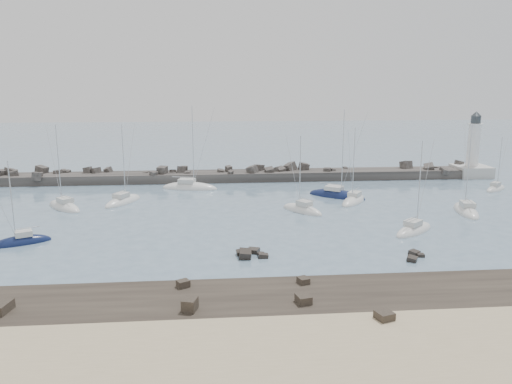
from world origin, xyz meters
The scene contains 17 objects.
ground centered at (0.00, 0.00, 0.00)m, with size 400.00×400.00×0.00m, color slate.
sand_strip centered at (0.00, -32.00, 0.00)m, with size 140.00×14.00×1.00m, color tan.
rock_shelf centered at (-0.60, -21.98, 0.02)m, with size 140.00×12.06×1.85m.
rock_cluster_near centered at (-4.54, -8.47, 0.13)m, with size 3.71×3.60×1.73m.
rock_cluster_far centered at (14.56, -10.66, 0.08)m, with size 2.79×3.78×1.16m.
breakwater centered at (-8.01, 38.01, 0.31)m, with size 115.00×7.36×5.04m.
lighthouse centered at (47.00, 38.00, 3.09)m, with size 7.00×7.00×14.60m.
sailboat_1 centered at (-32.57, 16.70, 0.15)m, with size 8.09×8.76×14.48m.
sailboat_2 centered at (-32.75, -1.47, 0.15)m, with size 7.39×5.07×11.52m.
sailboat_3 centered at (-23.78, 19.67, 0.15)m, with size 6.59×9.23×14.22m.
sailboat_4 centered at (-13.09, 30.08, 0.15)m, with size 11.24×5.82×16.91m.
sailboat_5 centered at (5.29, 11.24, 0.16)m, with size 6.77×7.90×12.89m.
sailboat_6 centered at (15.05, 16.74, 0.15)m, with size 7.13×8.64×13.74m.
sailboat_7 centered at (18.41, -0.87, 0.15)m, with size 8.08×7.40×13.36m.
sailboat_8 centered at (13.20, 21.04, 0.15)m, with size 10.37×8.98×16.55m.
sailboat_9 centered at (30.57, 8.39, 0.15)m, with size 4.63×9.62×14.70m.
sailboat_11 centered at (44.43, 23.82, 0.15)m, with size 6.58×5.77×10.88m.
Camera 1 is at (-8.62, -63.61, 19.76)m, focal length 35.00 mm.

